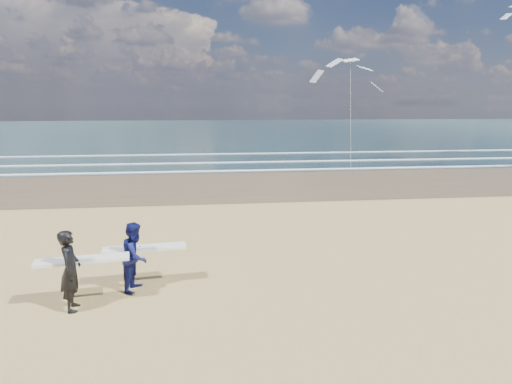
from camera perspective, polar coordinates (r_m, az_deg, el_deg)
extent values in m
cube|color=brown|center=(33.21, 24.87, 1.64)|extent=(220.00, 12.00, 0.01)
cube|color=#172D33|center=(83.76, 4.95, 7.72)|extent=(220.00, 100.00, 0.02)
cube|color=white|center=(37.31, 21.01, 2.93)|extent=(220.00, 0.50, 0.05)
cube|color=white|center=(41.48, 17.97, 3.88)|extent=(220.00, 0.50, 0.05)
cube|color=white|center=(47.40, 14.66, 4.89)|extent=(220.00, 0.50, 0.05)
imported|color=black|center=(11.75, -22.19, -9.07)|extent=(0.54, 0.76, 1.96)
cube|color=white|center=(11.98, -20.88, -7.93)|extent=(2.25, 0.82, 0.07)
imported|color=#0D114A|center=(12.47, -14.82, -7.77)|extent=(0.89, 1.03, 1.83)
cube|color=white|center=(12.74, -13.75, -6.83)|extent=(2.24, 0.76, 0.07)
cube|color=slate|center=(34.90, 11.76, 2.92)|extent=(0.12, 0.12, 0.10)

